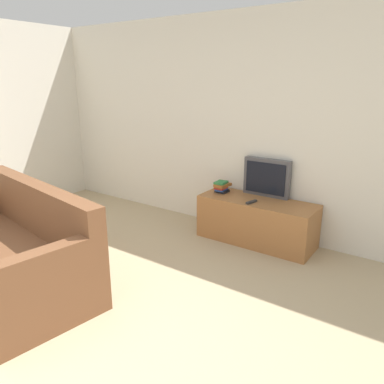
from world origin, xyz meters
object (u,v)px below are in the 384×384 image
book_stack (222,187)px  remote_on_stand (252,202)px  tv_stand (256,221)px  television (267,178)px  couch (8,254)px

book_stack → remote_on_stand: 0.52m
remote_on_stand → tv_stand: bearing=85.5°
book_stack → remote_on_stand: book_stack is taller
tv_stand → book_stack: (-0.50, 0.03, 0.33)m
tv_stand → remote_on_stand: bearing=-94.5°
television → remote_on_stand: bearing=-92.5°
book_stack → remote_on_stand: size_ratio=1.39×
tv_stand → couch: couch is taller
couch → television: bearing=67.1°
couch → remote_on_stand: (1.47, 2.03, 0.23)m
television → remote_on_stand: television is taller
remote_on_stand → book_stack: bearing=161.2°
television → book_stack: size_ratio=2.47×
tv_stand → book_stack: bearing=176.7°
tv_stand → television: television is taller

